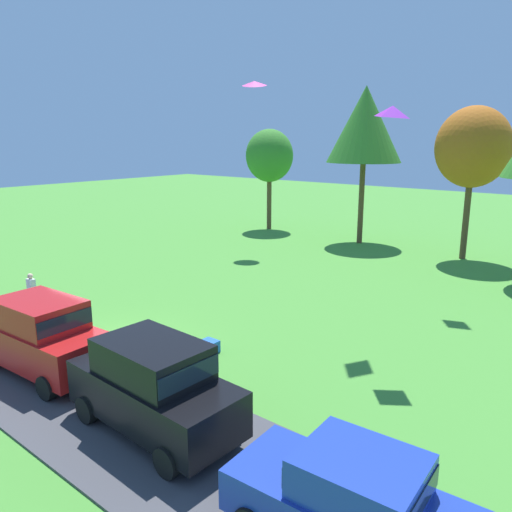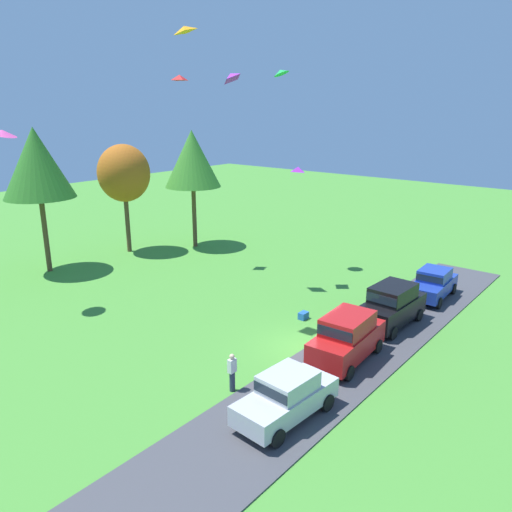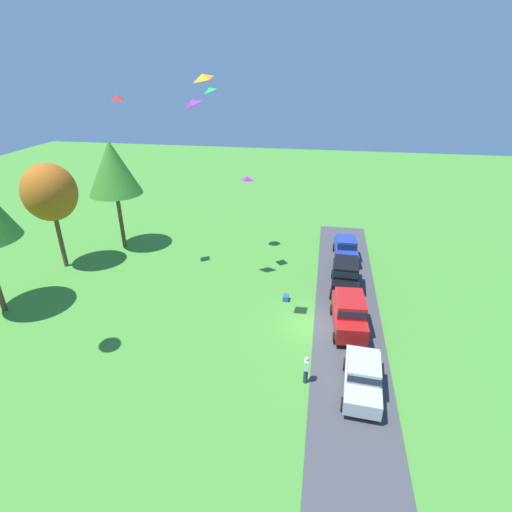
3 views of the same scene
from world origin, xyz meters
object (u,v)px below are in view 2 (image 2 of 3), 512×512
Objects in this scene: kite_diamond_topmost at (298,169)px; person_on_lawn at (232,372)px; kite_diamond_high_right at (230,77)px; kite_delta_near_flag at (281,72)px; kite_diamond_mid_center at (179,78)px; tree_far_right at (192,159)px; car_sedan_mid_row at (287,395)px; cooler_box at (303,316)px; car_suv_far_end at (392,304)px; kite_diamond_trailing_tail at (184,29)px; tree_center_back at (124,174)px; car_suv_by_flagpole at (347,336)px; kite_delta_low_drifter at (2,132)px; car_sedan_near_entrance at (433,283)px; tree_right_of_center at (37,163)px.

person_on_lawn is at bearing -156.10° from kite_diamond_topmost.
kite_diamond_high_right is 5.35m from kite_delta_near_flag.
kite_diamond_high_right is (-1.09, -5.64, -0.19)m from kite_diamond_mid_center.
car_sedan_mid_row is at bearing -126.11° from tree_far_right.
cooler_box is at bearing 13.24° from person_on_lawn.
car_suv_far_end is 5.54× the size of kite_diamond_trailing_tail.
tree_center_back reaches higher than car_sedan_mid_row.
car_suv_by_flagpole is 5.04m from car_suv_far_end.
tree_center_back reaches higher than person_on_lawn.
kite_diamond_mid_center is at bearing 57.74° from car_sedan_mid_row.
kite_delta_near_flag is (-0.08, -9.00, 6.35)m from tree_far_right.
car_suv_by_flagpole is at bearing -111.26° from kite_diamond_high_right.
kite_delta_low_drifter is (-1.12, 15.43, 9.30)m from person_on_lawn.
car_suv_far_end is at bearing -112.24° from kite_delta_near_flag.
kite_diamond_high_right is (-6.23, 11.10, 12.17)m from car_sedan_near_entrance.
car_suv_by_flagpole is 0.48× the size of tree_far_right.
kite_delta_near_flag is at bearing 14.28° from kite_diamond_trailing_tail.
car_suv_far_end is 2.73× the size of person_on_lawn.
kite_diamond_trailing_tail reaches higher than car_suv_by_flagpole.
kite_diamond_mid_center is (-4.31, -3.60, 6.01)m from tree_far_right.
tree_center_back is at bearing 92.57° from kite_diamond_mid_center.
kite_diamond_trailing_tail is (-1.78, 8.32, 13.63)m from car_suv_by_flagpole.
kite_diamond_mid_center is (0.32, 16.51, 12.10)m from car_suv_far_end.
tree_center_back is (5.06, 23.25, 5.12)m from car_suv_by_flagpole.
kite_diamond_trailing_tail reaches higher than tree_right_of_center.
car_suv_by_flagpole is at bearing 179.29° from car_sedan_near_entrance.
cooler_box is 0.62× the size of kite_diamond_topmost.
kite_diamond_high_right is 6.90m from kite_diamond_topmost.
kite_diamond_topmost is at bearing 48.04° from car_suv_by_flagpole.
tree_right_of_center is at bearing 103.52° from cooler_box.
car_sedan_near_entrance is 16.01m from person_on_lawn.
kite_diamond_trailing_tail is (0.07, -15.18, 7.15)m from tree_right_of_center.
tree_right_of_center is 10.92× the size of kite_diamond_mid_center.
car_sedan_near_entrance is 0.46× the size of tree_far_right.
kite_diamond_high_right is 6.82m from kite_diamond_trailing_tail.
car_suv_far_end is 1.04× the size of car_sedan_near_entrance.
kite_delta_low_drifter is at bearing 109.82° from car_suv_by_flagpole.
car_sedan_mid_row is 0.97× the size of car_suv_far_end.
cooler_box is 16.66m from kite_delta_near_flag.
kite_diamond_mid_center is (2.58, 12.31, 13.20)m from cooler_box.
kite_delta_near_flag is at bearing 30.64° from person_on_lawn.
car_sedan_mid_row is at bearing -174.59° from car_suv_by_flagpole.
tree_right_of_center is at bearing 81.44° from car_sedan_mid_row.
tree_far_right is at bearing 39.90° from kite_diamond_mid_center.
car_sedan_near_entrance is (10.50, -0.13, -0.25)m from car_suv_by_flagpole.
tree_center_back is 15.58× the size of cooler_box.
tree_right_of_center is at bearing 136.23° from kite_diamond_mid_center.
kite_diamond_high_right reaches higher than car_suv_far_end.
kite_diamond_mid_center is (5.35, 16.61, 12.10)m from car_suv_by_flagpole.
car_sedan_near_entrance is 26.31m from kite_delta_low_drifter.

